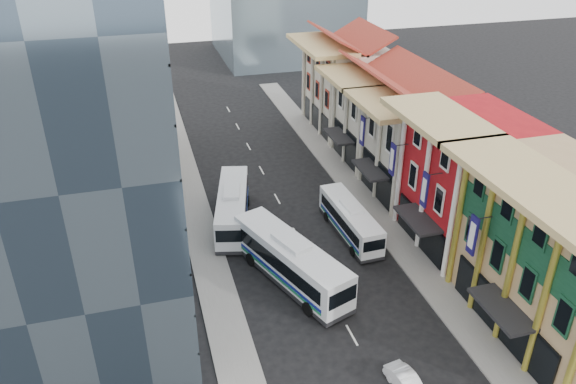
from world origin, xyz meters
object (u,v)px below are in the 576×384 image
object	(u,v)px
office_tower	(73,108)
bus_left_near	(291,260)
sedan_right	(408,384)
bus_left_far	(233,206)
bus_right	(350,220)
shophouse_tan	(565,259)

from	to	relation	value
office_tower	bus_left_near	bearing A→B (deg)	-14.28
office_tower	bus_left_near	size ratio (longest dim) A/B	2.37
sedan_right	office_tower	bearing A→B (deg)	127.44
office_tower	bus_left_far	size ratio (longest dim) A/B	2.61
office_tower	bus_right	xyz separation A→B (m)	(21.71, 1.59, -13.41)
bus_left_far	bus_right	size ratio (longest dim) A/B	1.16
shophouse_tan	bus_left_far	xyz separation A→B (m)	(-19.28, 20.49, -4.15)
shophouse_tan	office_tower	bearing A→B (deg)	155.70
shophouse_tan	bus_left_near	size ratio (longest dim) A/B	1.11
office_tower	bus_left_near	distance (m)	19.83
bus_left_near	sedan_right	world-z (taller)	bus_left_near
bus_right	shophouse_tan	bearing A→B (deg)	-61.71
bus_right	office_tower	bearing A→B (deg)	-178.31
bus_left_far	sedan_right	xyz separation A→B (m)	(6.78, -23.20, -1.24)
bus_left_far	shophouse_tan	bearing A→B (deg)	-33.23
bus_left_far	bus_right	world-z (taller)	bus_left_far
office_tower	bus_left_near	world-z (taller)	office_tower
bus_right	sedan_right	world-z (taller)	bus_right
bus_left_near	office_tower	bearing A→B (deg)	145.39
shophouse_tan	bus_left_far	world-z (taller)	shophouse_tan
bus_left_near	bus_left_far	world-z (taller)	bus_left_near
office_tower	bus_right	distance (m)	25.57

